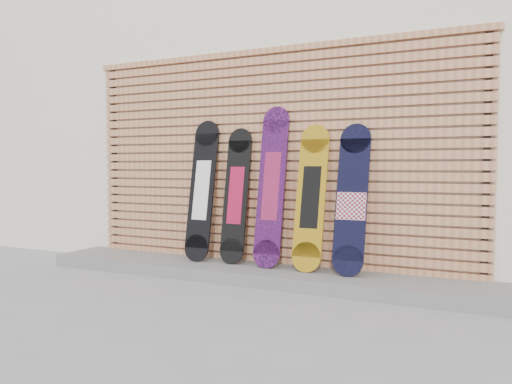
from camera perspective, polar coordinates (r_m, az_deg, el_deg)
ground at (r=4.29m, az=-2.03°, el=-11.94°), size 80.00×80.00×0.00m
building at (r=7.36m, az=14.25°, el=8.31°), size 12.00×5.00×3.60m
concrete_step at (r=4.94m, az=0.05°, el=-9.24°), size 4.60×0.70×0.12m
slat_wall at (r=5.09m, az=1.45°, el=4.13°), size 4.26×0.08×2.29m
snowboard_0 at (r=5.26m, az=-6.19°, el=0.22°), size 0.28×0.30×1.47m
snowboard_1 at (r=5.08m, az=-2.30°, el=-0.38°), size 0.26×0.26×1.38m
snowboard_2 at (r=4.89m, az=1.78°, el=0.68°), size 0.28×0.31×1.58m
snowboard_3 at (r=4.74m, az=6.29°, el=-0.59°), size 0.28×0.32×1.39m
snowboard_4 at (r=4.62m, az=10.89°, el=-0.87°), size 0.29×0.33×1.38m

